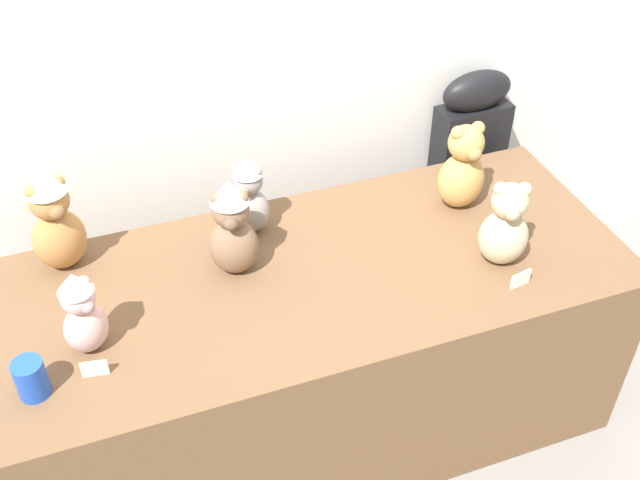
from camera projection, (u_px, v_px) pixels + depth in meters
ground_plane at (345, 472)px, 2.58m from camera, size 10.00×10.00×0.00m
wall_back at (250, 2)px, 2.39m from camera, size 7.00×0.08×2.60m
display_table at (320, 350)px, 2.53m from camera, size 1.90×0.79×0.71m
instrument_case at (464, 182)px, 3.03m from camera, size 0.29×0.14×0.98m
teddy_bear_ash at (249, 195)px, 2.37m from camera, size 0.16×0.16×0.28m
teddy_bear_honey at (463, 169)px, 2.47m from camera, size 0.17×0.15×0.31m
teddy_bear_blush at (82, 313)px, 1.98m from camera, size 0.16×0.15×0.27m
teddy_bear_caramel at (54, 220)px, 2.22m from camera, size 0.19×0.18×0.35m
teddy_bear_sand at (505, 226)px, 2.25m from camera, size 0.18×0.17×0.29m
teddy_bear_mocha at (232, 228)px, 2.20m from camera, size 0.17×0.16×0.33m
party_cup_blue at (31, 379)px, 1.91m from camera, size 0.08×0.08×0.11m
name_card_front_left at (95, 369)px, 1.97m from camera, size 0.07×0.02×0.05m
name_card_front_middle at (521, 279)px, 2.23m from camera, size 0.07×0.02×0.05m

